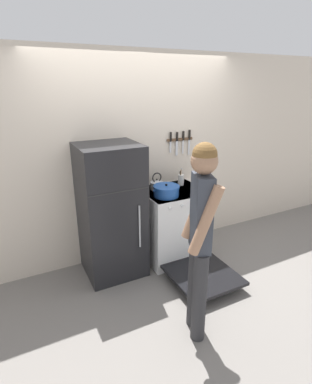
# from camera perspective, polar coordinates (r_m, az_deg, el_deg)

# --- Properties ---
(ground_plane) EXTENTS (14.00, 14.00, 0.00)m
(ground_plane) POSITION_cam_1_polar(r_m,az_deg,el_deg) (4.27, -2.77, -10.59)
(ground_plane) COLOR slate
(wall_back) EXTENTS (10.00, 0.06, 2.55)m
(wall_back) POSITION_cam_1_polar(r_m,az_deg,el_deg) (3.81, -3.28, 6.38)
(wall_back) COLOR beige
(wall_back) RESTS_ON ground_plane
(refrigerator) EXTENTS (0.67, 0.65, 1.56)m
(refrigerator) POSITION_cam_1_polar(r_m,az_deg,el_deg) (3.49, -8.50, -3.71)
(refrigerator) COLOR black
(refrigerator) RESTS_ON ground_plane
(stove_range) EXTENTS (0.77, 1.40, 0.92)m
(stove_range) POSITION_cam_1_polar(r_m,az_deg,el_deg) (3.88, 3.48, -6.28)
(stove_range) COLOR white
(stove_range) RESTS_ON ground_plane
(dutch_oven_pot) EXTENTS (0.35, 0.31, 0.15)m
(dutch_oven_pot) POSITION_cam_1_polar(r_m,az_deg,el_deg) (3.52, 1.99, 0.22)
(dutch_oven_pot) COLOR #1E4C9E
(dutch_oven_pot) RESTS_ON stove_range
(tea_kettle) EXTENTS (0.21, 0.16, 0.22)m
(tea_kettle) POSITION_cam_1_polar(r_m,az_deg,el_deg) (3.74, 0.19, 1.48)
(tea_kettle) COLOR silver
(tea_kettle) RESTS_ON stove_range
(utensil_jar) EXTENTS (0.08, 0.08, 0.23)m
(utensil_jar) POSITION_cam_1_polar(r_m,az_deg,el_deg) (3.91, 4.76, 2.37)
(utensil_jar) COLOR silver
(utensil_jar) RESTS_ON stove_range
(person) EXTENTS (0.37, 0.42, 1.76)m
(person) POSITION_cam_1_polar(r_m,az_deg,el_deg) (2.51, 8.42, -7.89)
(person) COLOR #2D2D30
(person) RESTS_ON ground_plane
(wall_knife_strip) EXTENTS (0.38, 0.03, 0.33)m
(wall_knife_strip) POSITION_cam_1_polar(r_m,az_deg,el_deg) (3.98, 4.61, 9.98)
(wall_knife_strip) COLOR brown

